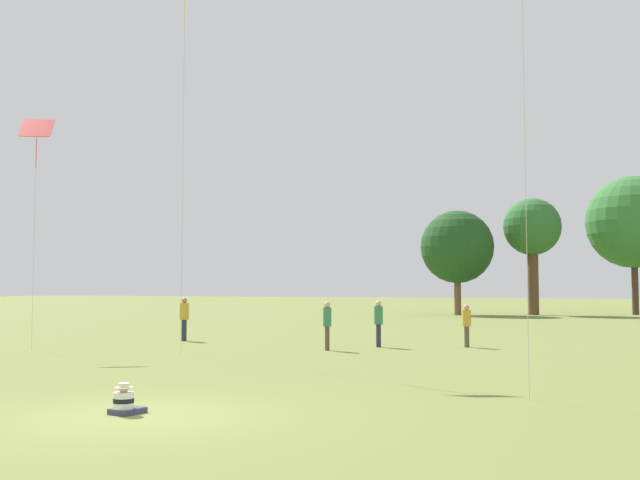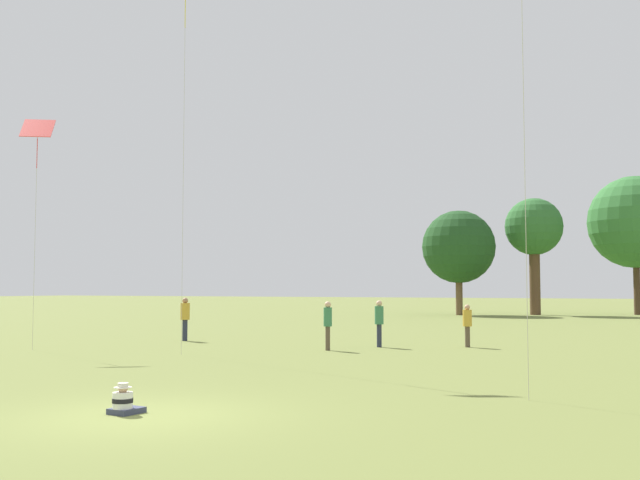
{
  "view_description": "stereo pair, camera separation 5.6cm",
  "coord_description": "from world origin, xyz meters",
  "px_view_note": "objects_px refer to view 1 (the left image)",
  "views": [
    {
      "loc": [
        8.39,
        -10.34,
        2.2
      ],
      "look_at": [
        -0.12,
        7.36,
        3.45
      ],
      "focal_mm": 42.0,
      "sensor_mm": 36.0,
      "label": 1
    },
    {
      "loc": [
        8.44,
        -10.31,
        2.2
      ],
      "look_at": [
        -0.12,
        7.36,
        3.45
      ],
      "focal_mm": 42.0,
      "sensor_mm": 36.0,
      "label": 2
    }
  ],
  "objects_px": {
    "person_standing_3": "(184,315)",
    "distant_tree_2": "(457,247)",
    "person_standing_0": "(327,321)",
    "person_standing_2": "(467,322)",
    "person_standing_7": "(378,319)",
    "distant_tree_0": "(532,229)",
    "kite_2": "(37,133)",
    "seated_toddler": "(125,402)",
    "distant_tree_1": "(633,222)"
  },
  "relations": [
    {
      "from": "person_standing_3",
      "to": "distant_tree_2",
      "type": "relative_size",
      "value": 0.21
    },
    {
      "from": "person_standing_0",
      "to": "person_standing_2",
      "type": "height_order",
      "value": "person_standing_0"
    },
    {
      "from": "person_standing_7",
      "to": "person_standing_2",
      "type": "bearing_deg",
      "value": -175.88
    },
    {
      "from": "distant_tree_0",
      "to": "kite_2",
      "type": "bearing_deg",
      "value": -103.06
    },
    {
      "from": "person_standing_0",
      "to": "person_standing_2",
      "type": "distance_m",
      "value": 5.38
    },
    {
      "from": "seated_toddler",
      "to": "distant_tree_2",
      "type": "bearing_deg",
      "value": 104.58
    },
    {
      "from": "person_standing_3",
      "to": "kite_2",
      "type": "xyz_separation_m",
      "value": [
        -2.09,
        -6.12,
        6.69
      ]
    },
    {
      "from": "person_standing_3",
      "to": "distant_tree_0",
      "type": "distance_m",
      "value": 37.98
    },
    {
      "from": "person_standing_2",
      "to": "distant_tree_1",
      "type": "distance_m",
      "value": 39.37
    },
    {
      "from": "person_standing_7",
      "to": "distant_tree_0",
      "type": "bearing_deg",
      "value": -110.42
    },
    {
      "from": "kite_2",
      "to": "person_standing_7",
      "type": "bearing_deg",
      "value": 44.02
    },
    {
      "from": "person_standing_7",
      "to": "distant_tree_2",
      "type": "relative_size",
      "value": 0.2
    },
    {
      "from": "distant_tree_0",
      "to": "person_standing_3",
      "type": "bearing_deg",
      "value": -102.07
    },
    {
      "from": "person_standing_7",
      "to": "distant_tree_0",
      "type": "distance_m",
      "value": 36.73
    },
    {
      "from": "person_standing_7",
      "to": "person_standing_3",
      "type": "bearing_deg",
      "value": -18.32
    },
    {
      "from": "person_standing_3",
      "to": "person_standing_7",
      "type": "bearing_deg",
      "value": 52.39
    },
    {
      "from": "person_standing_0",
      "to": "distant_tree_0",
      "type": "height_order",
      "value": "distant_tree_0"
    },
    {
      "from": "person_standing_7",
      "to": "kite_2",
      "type": "bearing_deg",
      "value": 10.59
    },
    {
      "from": "person_standing_0",
      "to": "distant_tree_2",
      "type": "distance_m",
      "value": 35.94
    },
    {
      "from": "kite_2",
      "to": "distant_tree_0",
      "type": "distance_m",
      "value": 43.95
    },
    {
      "from": "seated_toddler",
      "to": "person_standing_2",
      "type": "height_order",
      "value": "person_standing_2"
    },
    {
      "from": "distant_tree_2",
      "to": "person_standing_7",
      "type": "bearing_deg",
      "value": -79.68
    },
    {
      "from": "person_standing_0",
      "to": "distant_tree_2",
      "type": "bearing_deg",
      "value": 153.22
    },
    {
      "from": "person_standing_7",
      "to": "distant_tree_1",
      "type": "xyz_separation_m",
      "value": [
        6.84,
        40.03,
        6.51
      ]
    },
    {
      "from": "person_standing_0",
      "to": "person_standing_7",
      "type": "bearing_deg",
      "value": 117.78
    },
    {
      "from": "person_standing_2",
      "to": "kite_2",
      "type": "bearing_deg",
      "value": -87.41
    },
    {
      "from": "person_standing_0",
      "to": "person_standing_3",
      "type": "height_order",
      "value": "person_standing_3"
    },
    {
      "from": "person_standing_0",
      "to": "distant_tree_2",
      "type": "relative_size",
      "value": 0.2
    },
    {
      "from": "seated_toddler",
      "to": "person_standing_3",
      "type": "relative_size",
      "value": 0.33
    },
    {
      "from": "person_standing_7",
      "to": "kite_2",
      "type": "height_order",
      "value": "kite_2"
    },
    {
      "from": "person_standing_2",
      "to": "distant_tree_1",
      "type": "bearing_deg",
      "value": 146.22
    },
    {
      "from": "person_standing_3",
      "to": "person_standing_0",
      "type": "bearing_deg",
      "value": 36.46
    },
    {
      "from": "distant_tree_1",
      "to": "distant_tree_2",
      "type": "xyz_separation_m",
      "value": [
        -12.89,
        -6.83,
        -2.07
      ]
    },
    {
      "from": "kite_2",
      "to": "distant_tree_0",
      "type": "xyz_separation_m",
      "value": [
        9.93,
        42.8,
        -0.75
      ]
    },
    {
      "from": "kite_2",
      "to": "distant_tree_2",
      "type": "distance_m",
      "value": 40.08
    },
    {
      "from": "kite_2",
      "to": "seated_toddler",
      "type": "bearing_deg",
      "value": -25.36
    },
    {
      "from": "distant_tree_0",
      "to": "person_standing_2",
      "type": "bearing_deg",
      "value": -84.18
    },
    {
      "from": "person_standing_2",
      "to": "distant_tree_0",
      "type": "height_order",
      "value": "distant_tree_0"
    },
    {
      "from": "person_standing_0",
      "to": "distant_tree_1",
      "type": "distance_m",
      "value": 43.38
    },
    {
      "from": "person_standing_0",
      "to": "distant_tree_1",
      "type": "height_order",
      "value": "distant_tree_1"
    },
    {
      "from": "person_standing_2",
      "to": "person_standing_7",
      "type": "height_order",
      "value": "person_standing_7"
    },
    {
      "from": "person_standing_3",
      "to": "distant_tree_1",
      "type": "bearing_deg",
      "value": 118.65
    },
    {
      "from": "person_standing_2",
      "to": "person_standing_7",
      "type": "relative_size",
      "value": 0.91
    },
    {
      "from": "kite_2",
      "to": "distant_tree_1",
      "type": "relative_size",
      "value": 0.73
    },
    {
      "from": "distant_tree_0",
      "to": "distant_tree_1",
      "type": "bearing_deg",
      "value": 27.01
    },
    {
      "from": "person_standing_0",
      "to": "distant_tree_1",
      "type": "bearing_deg",
      "value": 134.58
    },
    {
      "from": "person_standing_2",
      "to": "distant_tree_0",
      "type": "relative_size",
      "value": 0.17
    },
    {
      "from": "kite_2",
      "to": "distant_tree_1",
      "type": "distance_m",
      "value": 49.73
    },
    {
      "from": "seated_toddler",
      "to": "kite_2",
      "type": "relative_size",
      "value": 0.07
    },
    {
      "from": "person_standing_2",
      "to": "seated_toddler",
      "type": "bearing_deg",
      "value": -33.45
    }
  ]
}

